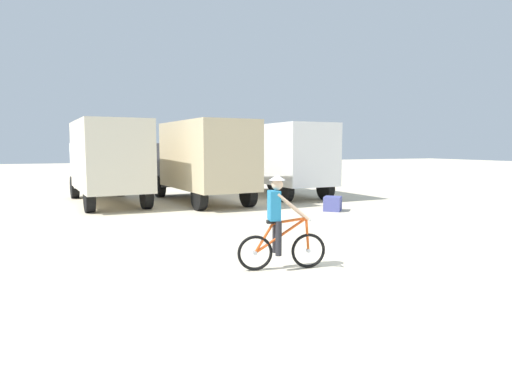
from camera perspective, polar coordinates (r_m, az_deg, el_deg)
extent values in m
plane|color=beige|center=(9.54, 11.94, -8.57)|extent=(120.00, 120.00, 0.00)
cube|color=beige|center=(18.71, -18.19, 4.47)|extent=(2.84, 5.39, 2.70)
cube|color=silver|center=(22.09, -19.61, 3.29)|extent=(2.32, 1.68, 2.00)
cube|color=black|center=(22.77, -19.88, 4.23)|extent=(2.02, 0.25, 0.80)
cylinder|color=black|center=(21.93, -22.12, 0.56)|extent=(0.40, 1.02, 1.00)
cylinder|color=black|center=(22.21, -16.88, 0.80)|extent=(0.40, 1.02, 1.00)
cylinder|color=black|center=(16.99, -20.48, -0.79)|extent=(0.40, 1.02, 1.00)
cylinder|color=black|center=(17.36, -13.79, -0.46)|extent=(0.40, 1.02, 1.00)
cube|color=#CCB78E|center=(18.40, -6.27, 4.71)|extent=(2.94, 5.43, 2.70)
cube|color=#2D2D33|center=(21.60, -9.73, 3.49)|extent=(2.35, 1.73, 2.00)
cube|color=black|center=(22.25, -10.33, 4.45)|extent=(2.02, 0.29, 0.80)
cylinder|color=black|center=(21.25, -12.19, 0.71)|extent=(0.42, 1.03, 1.00)
cylinder|color=black|center=(21.92, -7.08, 0.95)|extent=(0.42, 1.03, 1.00)
cylinder|color=black|center=(16.56, -7.23, -0.63)|extent=(0.42, 1.03, 1.00)
cylinder|color=black|center=(17.40, -0.98, -0.27)|extent=(0.42, 1.03, 1.00)
cube|color=white|center=(20.82, 3.95, 4.86)|extent=(2.67, 5.32, 2.70)
cube|color=silver|center=(23.85, -0.10, 3.79)|extent=(2.28, 1.61, 2.00)
cube|color=black|center=(24.47, -0.81, 4.66)|extent=(2.03, 0.19, 0.80)
cylinder|color=black|center=(23.39, -2.25, 1.29)|extent=(0.37, 1.02, 1.00)
cylinder|color=black|center=(24.28, 2.17, 1.46)|extent=(0.37, 1.02, 1.00)
cylinder|color=black|center=(18.94, 3.76, 0.21)|extent=(0.37, 1.02, 1.00)
cylinder|color=black|center=(20.02, 8.86, 0.46)|extent=(0.37, 1.02, 1.00)
torus|color=black|center=(8.79, 6.69, -7.44)|extent=(0.68, 0.20, 0.68)
cylinder|color=silver|center=(8.79, 6.69, -7.44)|extent=(0.10, 0.10, 0.08)
torus|color=black|center=(8.55, -0.12, -7.78)|extent=(0.68, 0.20, 0.68)
cylinder|color=silver|center=(8.55, -0.12, -7.78)|extent=(0.10, 0.10, 0.08)
cylinder|color=#E05119|center=(8.58, 3.18, -5.55)|extent=(1.01, 0.27, 0.68)
cylinder|color=#E05119|center=(8.57, 4.32, -3.67)|extent=(0.66, 0.19, 0.13)
cylinder|color=#E05119|center=(8.52, 1.03, -5.90)|extent=(0.39, 0.13, 0.59)
cylinder|color=#E05119|center=(8.72, 6.55, -5.40)|extent=(0.11, 0.07, 0.64)
cylinder|color=silver|center=(8.65, 6.42, -3.33)|extent=(0.14, 0.52, 0.04)
cube|color=black|center=(8.50, 2.18, -3.81)|extent=(0.26, 0.17, 0.06)
cube|color=teal|center=(8.45, 2.32, -1.73)|extent=(0.26, 0.35, 0.56)
sphere|color=beige|center=(8.42, 2.73, 0.98)|extent=(0.22, 0.22, 0.22)
cone|color=silver|center=(8.41, 2.73, 1.86)|extent=(0.32, 0.32, 0.10)
cylinder|color=#26262B|center=(8.69, 2.50, -5.60)|extent=(0.12, 0.12, 0.66)
cylinder|color=#26262B|center=(8.45, 2.90, -5.94)|extent=(0.12, 0.12, 0.66)
cylinder|color=beige|center=(8.71, 4.22, -1.62)|extent=(0.63, 0.14, 0.53)
cylinder|color=beige|center=(8.36, 4.85, -1.93)|extent=(0.62, 0.22, 0.53)
cube|color=#4C5199|center=(16.59, 9.75, -1.48)|extent=(0.90, 0.90, 0.52)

